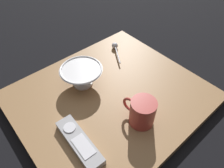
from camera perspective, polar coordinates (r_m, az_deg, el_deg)
name	(u,v)px	position (r m, az deg, el deg)	size (l,w,h in m)	color
ground_plane	(110,100)	(0.76, -0.44, -4.59)	(6.00, 6.00, 0.00)	black
table	(110,97)	(0.75, -0.45, -3.74)	(0.65, 0.57, 0.04)	#936D47
cereal_bowl	(82,75)	(0.75, -8.44, 2.42)	(0.16, 0.16, 0.07)	silver
coffee_mug	(142,112)	(0.64, 8.37, -7.75)	(0.08, 0.11, 0.09)	#A53833
teaspoon	(115,47)	(0.93, 0.91, 10.34)	(0.08, 0.12, 0.03)	silver
tv_remote_near	(79,142)	(0.62, -9.15, -15.77)	(0.06, 0.19, 0.03)	#9E9EA3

